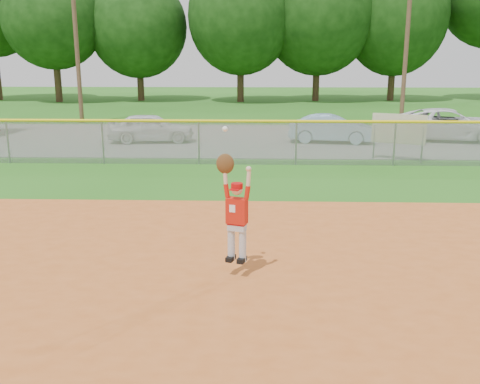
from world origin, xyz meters
name	(u,v)px	position (x,y,z in m)	size (l,w,h in m)	color
ground	(134,281)	(0.00, 0.00, 0.00)	(120.00, 120.00, 0.00)	#236015
parking_strip	(213,138)	(0.00, 16.00, 0.01)	(44.00, 10.00, 0.03)	slate
car_white_a	(151,128)	(-2.60, 14.80, 0.65)	(1.47, 3.64, 1.24)	silver
car_blue	(331,129)	(5.18, 14.92, 0.63)	(1.26, 3.62, 1.19)	#7EA3BC
car_white_b	(449,125)	(10.45, 15.73, 0.73)	(2.31, 5.01, 1.39)	white
sponsor_sign	(399,130)	(7.00, 10.84, 1.10)	(1.74, 0.82, 1.67)	gray
outfield_fence	(199,139)	(0.00, 10.00, 0.88)	(40.06, 0.10, 1.55)	gray
power_lines	(240,37)	(1.00, 22.00, 4.68)	(19.40, 0.24, 9.00)	#4C3823
tree_line	(246,8)	(0.96, 37.90, 7.53)	(62.37, 13.00, 14.43)	#422D1C
ballplayer	(235,209)	(1.67, 0.24, 1.19)	(0.59, 0.36, 2.24)	silver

